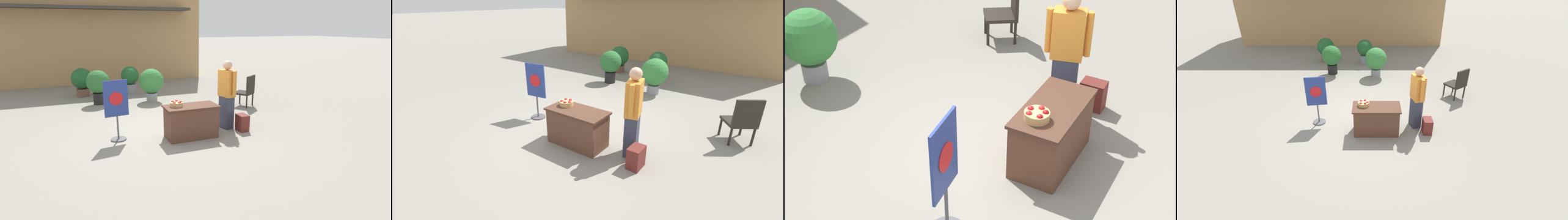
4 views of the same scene
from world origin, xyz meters
The scene contains 8 objects.
ground_plane centered at (0.00, 0.00, 0.00)m, with size 120.00×120.00×0.00m, color gray.
display_table centered at (0.40, -0.63, 0.39)m, with size 1.27×0.64×0.78m.
apple_basket centered at (0.06, -0.57, 0.84)m, with size 0.30×0.30×0.13m.
person_visitor centered at (1.49, -0.34, 0.90)m, with size 0.36×0.59×1.76m.
backpack centered at (1.77, -0.69, 0.21)m, with size 0.24×0.34×0.42m.
poster_board centered at (-1.26, -0.18, 0.77)m, with size 0.55×0.36×1.42m.
patio_chair centered at (3.15, 1.40, 0.56)m, with size 0.76×0.76×1.03m.
potted_plant_far_left centered at (0.42, 3.30, 0.68)m, with size 0.85×0.85×1.15m.
Camera 3 is at (-4.66, -2.52, 4.28)m, focal length 50.00 mm.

